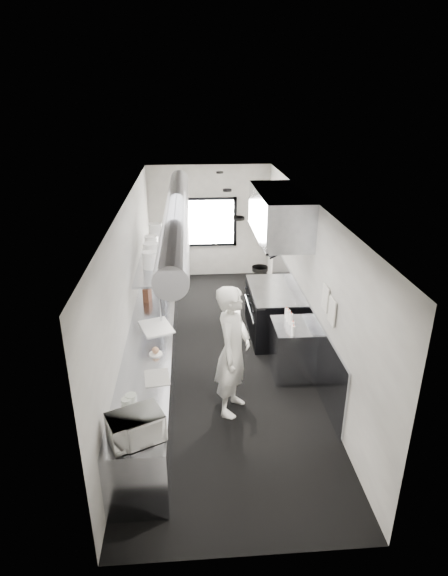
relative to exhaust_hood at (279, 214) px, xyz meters
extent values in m
cube|color=black|center=(-1.10, -0.70, -2.39)|extent=(3.00, 8.00, 0.01)
cube|color=white|center=(-1.10, -0.70, 0.41)|extent=(3.00, 8.00, 0.01)
cube|color=beige|center=(-1.10, 3.30, -0.99)|extent=(3.00, 0.02, 2.80)
cube|color=beige|center=(-1.10, -4.70, -0.99)|extent=(3.00, 0.02, 2.80)
cube|color=beige|center=(-2.60, -0.70, -0.99)|extent=(0.02, 8.00, 2.80)
cube|color=beige|center=(0.40, -0.70, -0.99)|extent=(0.02, 8.00, 2.80)
cube|color=#979CA5|center=(0.38, -0.40, -1.84)|extent=(0.03, 5.50, 1.10)
cylinder|color=gray|center=(-1.80, -0.30, 0.16)|extent=(0.40, 6.40, 0.40)
cube|color=white|center=(-1.10, 3.26, -0.99)|extent=(1.20, 0.03, 1.10)
cube|color=black|center=(-1.10, 3.28, -0.42)|extent=(1.36, 0.03, 0.08)
cube|color=black|center=(-1.10, 3.28, -1.57)|extent=(1.36, 0.03, 0.08)
cube|color=black|center=(-1.74, 3.28, -0.99)|extent=(0.08, 0.03, 1.25)
cube|color=black|center=(-0.46, 3.28, -0.99)|extent=(0.08, 0.03, 1.25)
cube|color=#979CA5|center=(0.00, 0.00, 0.01)|extent=(0.80, 2.20, 0.80)
cube|color=#979CA5|center=(-0.38, 0.00, -0.38)|extent=(0.05, 2.20, 0.05)
cube|color=black|center=(-0.08, 0.00, -0.33)|extent=(0.50, 2.10, 0.28)
cube|color=#979CA5|center=(-2.25, -1.20, -1.94)|extent=(0.70, 6.00, 0.90)
cube|color=#979CA5|center=(-2.30, 0.30, -0.84)|extent=(0.45, 3.00, 0.04)
cylinder|color=#979CA5|center=(-2.10, -1.10, -1.17)|extent=(0.04, 0.04, 0.66)
cylinder|color=#979CA5|center=(-2.10, 0.30, -1.17)|extent=(0.04, 0.04, 0.66)
cylinder|color=#979CA5|center=(-2.10, 1.70, -1.17)|extent=(0.04, 0.04, 0.66)
cube|color=black|center=(-0.05, 0.00, -1.94)|extent=(0.85, 1.60, 0.90)
cube|color=#979CA5|center=(-0.05, 0.00, -1.47)|extent=(0.85, 1.60, 0.04)
cube|color=#979CA5|center=(-0.46, 0.00, -1.94)|extent=(0.03, 1.55, 0.80)
cylinder|color=#979CA5|center=(-0.49, 0.00, -1.84)|extent=(0.03, 1.30, 0.03)
cube|color=#979CA5|center=(0.05, -1.40, -1.94)|extent=(0.65, 0.80, 0.90)
cube|color=#979CA5|center=(-2.25, 2.50, -1.94)|extent=(0.70, 1.20, 0.90)
cube|color=silver|center=(0.37, -1.90, -0.79)|extent=(0.02, 0.28, 0.38)
cube|color=silver|center=(0.37, -2.25, -0.84)|extent=(0.02, 0.28, 0.38)
imported|color=silver|center=(-1.02, -2.29, -1.40)|extent=(0.73, 0.86, 1.99)
imported|color=white|center=(-2.23, -3.90, -1.33)|extent=(0.65, 0.59, 0.32)
cylinder|color=beige|center=(-2.36, -3.23, -1.44)|extent=(0.18, 0.18, 0.10)
cylinder|color=beige|center=(-2.40, -3.30, -1.45)|extent=(0.16, 0.16, 0.09)
cube|color=silver|center=(-2.07, -2.74, -1.49)|extent=(0.38, 0.44, 0.01)
cylinder|color=white|center=(-2.13, -2.14, -1.48)|extent=(0.21, 0.21, 0.02)
sphere|color=tan|center=(-2.13, -2.14, -1.42)|extent=(0.10, 0.10, 0.10)
cube|color=silver|center=(-2.17, -1.31, -1.48)|extent=(0.63, 0.73, 0.02)
cube|color=#5A2F1F|center=(-2.39, -0.23, -1.37)|extent=(0.15, 0.24, 0.25)
cylinder|color=white|center=(-2.29, -0.36, -0.67)|extent=(0.27, 0.27, 0.29)
cylinder|color=white|center=(-2.29, -0.02, -0.65)|extent=(0.31, 0.31, 0.34)
cylinder|color=white|center=(-2.31, 0.41, -0.64)|extent=(0.31, 0.31, 0.35)
cylinder|color=white|center=(-2.28, 1.07, -0.61)|extent=(0.28, 0.28, 0.41)
cylinder|color=silver|center=(-0.03, -1.73, -1.41)|extent=(0.07, 0.07, 0.16)
cylinder|color=silver|center=(-0.01, -1.59, -1.41)|extent=(0.07, 0.07, 0.16)
cylinder|color=silver|center=(0.01, -1.36, -1.39)|extent=(0.07, 0.07, 0.19)
cylinder|color=silver|center=(-0.01, -1.25, -1.39)|extent=(0.07, 0.07, 0.20)
cylinder|color=silver|center=(-0.01, -1.11, -1.40)|extent=(0.07, 0.07, 0.18)
camera|label=1|loc=(-1.57, -7.96, 1.99)|focal=28.86mm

